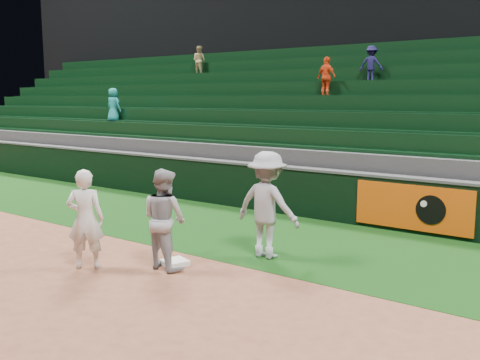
% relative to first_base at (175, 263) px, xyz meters
% --- Properties ---
extents(ground, '(70.00, 70.00, 0.00)m').
position_rel_first_base_xyz_m(ground, '(-0.31, -0.26, -0.05)').
color(ground, brown).
rests_on(ground, ground).
extents(foul_grass, '(36.00, 4.20, 0.01)m').
position_rel_first_base_xyz_m(foul_grass, '(-0.31, 2.74, -0.04)').
color(foul_grass, black).
rests_on(foul_grass, ground).
extents(upper_deck, '(40.00, 12.00, 12.00)m').
position_rel_first_base_xyz_m(upper_deck, '(-0.31, 17.19, 5.95)').
color(upper_deck, black).
rests_on(upper_deck, ground).
extents(first_base, '(0.53, 0.53, 0.09)m').
position_rel_first_base_xyz_m(first_base, '(0.00, 0.00, 0.00)').
color(first_base, white).
rests_on(first_base, ground).
extents(first_baseman, '(0.77, 0.73, 1.77)m').
position_rel_first_base_xyz_m(first_baseman, '(-1.14, -1.04, 0.84)').
color(first_baseman, silver).
rests_on(first_baseman, ground).
extents(baserunner, '(0.92, 0.75, 1.78)m').
position_rel_first_base_xyz_m(baserunner, '(-0.03, -0.21, 0.84)').
color(baserunner, '#999CA3').
rests_on(baserunner, ground).
extents(base_coach, '(1.31, 0.76, 2.00)m').
position_rel_first_base_xyz_m(base_coach, '(1.07, 1.39, 0.96)').
color(base_coach, '#9798A3').
rests_on(base_coach, foul_grass).
extents(field_wall, '(36.00, 0.45, 1.25)m').
position_rel_first_base_xyz_m(field_wall, '(-0.28, 4.94, 0.59)').
color(field_wall, black).
rests_on(field_wall, ground).
extents(stadium_seating, '(36.00, 5.95, 5.04)m').
position_rel_first_base_xyz_m(stadium_seating, '(-0.31, 8.71, 1.65)').
color(stadium_seating, '#323134').
rests_on(stadium_seating, ground).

